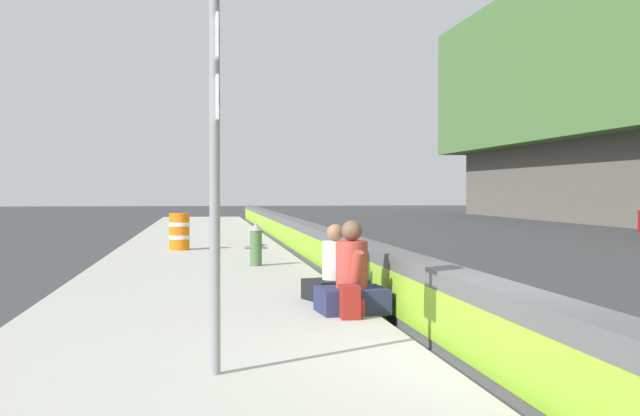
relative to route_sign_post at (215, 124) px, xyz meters
The scene contains 9 objects.
ground_plane 3.36m from the route_sign_post, 84.76° to the right, with size 160.00×160.00×0.00m, color #353538.
sidewalk_strip 2.18m from the route_sign_post, 34.25° to the left, with size 80.00×4.40×0.14m, color #A8A59E.
jersey_barrier 3.09m from the route_sign_post, 84.75° to the right, with size 76.00×0.45×0.85m.
route_sign_post is the anchor object (origin of this frame).
fire_hydrant 9.71m from the route_sign_post, ahead, with size 0.26×0.46×0.88m.
seated_person_foreground 3.99m from the route_sign_post, 29.17° to the right, with size 0.78×0.89×1.17m.
seated_person_middle 4.98m from the route_sign_post, 21.96° to the right, with size 0.86×0.93×1.07m.
backpack 3.68m from the route_sign_post, 31.56° to the right, with size 0.32×0.28×0.40m.
construction_barrel 14.25m from the route_sign_post, ahead, with size 0.54×0.54×0.95m.
Camera 1 is at (-6.89, 2.60, 1.68)m, focal length 44.51 mm.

